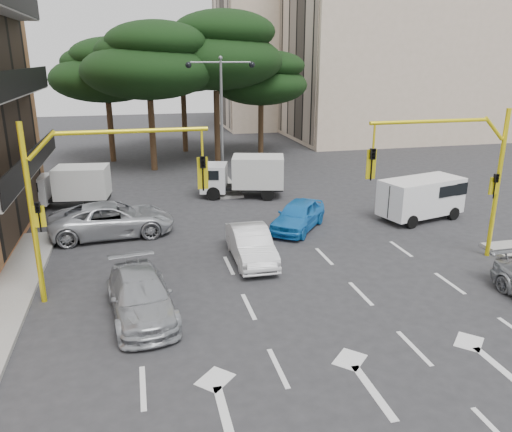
% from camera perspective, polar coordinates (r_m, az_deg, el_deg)
% --- Properties ---
extents(ground, '(120.00, 120.00, 0.00)m').
position_cam_1_polar(ground, '(17.19, 5.75, -9.52)').
color(ground, '#28282B').
rests_on(ground, ground).
extents(median_strip, '(1.40, 6.00, 0.15)m').
position_cam_1_polar(median_strip, '(31.79, -3.78, 3.53)').
color(median_strip, gray).
rests_on(median_strip, ground).
extents(apartment_beige_near, '(20.20, 12.15, 18.70)m').
position_cam_1_polar(apartment_beige_near, '(52.80, 15.67, 18.74)').
color(apartment_beige_near, '#C7B095').
rests_on(apartment_beige_near, ground).
extents(apartment_beige_far, '(16.20, 12.15, 16.70)m').
position_cam_1_polar(apartment_beige_far, '(61.15, 3.81, 18.16)').
color(apartment_beige_far, '#C7B095').
rests_on(apartment_beige_far, ground).
extents(pine_left_near, '(9.15, 9.15, 10.23)m').
position_cam_1_polar(pine_left_near, '(36.35, -12.17, 16.97)').
color(pine_left_near, '#382616').
rests_on(pine_left_near, ground).
extents(pine_center, '(9.98, 9.98, 11.16)m').
position_cam_1_polar(pine_center, '(38.85, -4.58, 18.33)').
color(pine_center, '#382616').
rests_on(pine_center, ground).
extents(pine_left_far, '(8.32, 8.32, 9.30)m').
position_cam_1_polar(pine_left_far, '(40.37, -16.73, 15.68)').
color(pine_left_far, '#382616').
rests_on(pine_left_far, ground).
extents(pine_right, '(7.49, 7.49, 8.37)m').
position_cam_1_polar(pine_right, '(41.66, 0.67, 15.48)').
color(pine_right, '#382616').
rests_on(pine_right, ground).
extents(pine_back, '(9.15, 9.15, 10.23)m').
position_cam_1_polar(pine_back, '(43.54, -8.40, 17.22)').
color(pine_back, '#382616').
rests_on(pine_back, ground).
extents(signal_mast_right, '(5.79, 0.37, 6.00)m').
position_cam_1_polar(signal_mast_right, '(20.71, 22.35, 5.36)').
color(signal_mast_right, yellow).
rests_on(signal_mast_right, ground).
extents(signal_mast_left, '(5.79, 0.37, 6.00)m').
position_cam_1_polar(signal_mast_left, '(16.91, -18.60, 3.23)').
color(signal_mast_left, yellow).
rests_on(signal_mast_left, ground).
extents(street_lamp_center, '(4.16, 0.36, 7.77)m').
position_cam_1_polar(street_lamp_center, '(30.92, -3.98, 13.19)').
color(street_lamp_center, slate).
rests_on(street_lamp_center, median_strip).
extents(car_white_hatch, '(1.51, 4.16, 1.36)m').
position_cam_1_polar(car_white_hatch, '(19.99, -0.59, -3.28)').
color(car_white_hatch, silver).
rests_on(car_white_hatch, ground).
extents(car_blue_compact, '(3.83, 4.22, 1.39)m').
position_cam_1_polar(car_blue_compact, '(23.70, 4.84, 0.10)').
color(car_blue_compact, blue).
rests_on(car_blue_compact, ground).
extents(car_silver_wagon, '(2.39, 4.79, 1.34)m').
position_cam_1_polar(car_silver_wagon, '(16.31, -13.05, -8.88)').
color(car_silver_wagon, '#9B9EA3').
rests_on(car_silver_wagon, ground).
extents(car_silver_cross_a, '(5.70, 2.92, 1.54)m').
position_cam_1_polar(car_silver_cross_a, '(23.71, -16.08, -0.36)').
color(car_silver_cross_a, '#B0B3B9').
rests_on(car_silver_cross_a, ground).
extents(van_white, '(4.59, 2.91, 2.12)m').
position_cam_1_polar(van_white, '(26.36, 18.32, 1.89)').
color(van_white, white).
rests_on(van_white, ground).
extents(box_truck_a, '(4.78, 2.50, 2.25)m').
position_cam_1_polar(box_truck_a, '(28.86, -20.79, 3.08)').
color(box_truck_a, white).
rests_on(box_truck_a, ground).
extents(box_truck_b, '(5.25, 3.26, 2.40)m').
position_cam_1_polar(box_truck_b, '(29.17, -1.49, 4.55)').
color(box_truck_b, white).
rests_on(box_truck_b, ground).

